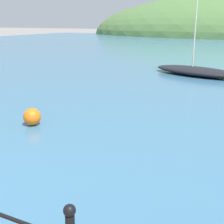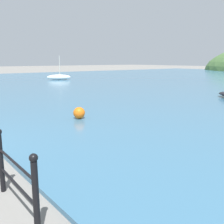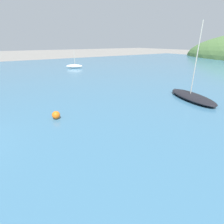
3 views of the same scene
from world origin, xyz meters
name	(u,v)px [view 3 (image 3 of 3)]	position (x,y,z in m)	size (l,w,h in m)	color
boat_nearest_quay	(74,66)	(-20.48, 14.79, 0.42)	(2.05, 2.77, 2.86)	silver
boat_green_fishing	(192,96)	(1.40, 15.76, 0.33)	(5.05, 3.11, 5.66)	black
mooring_buoy	(56,115)	(-0.76, 5.63, 0.34)	(0.47, 0.47, 0.47)	orange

